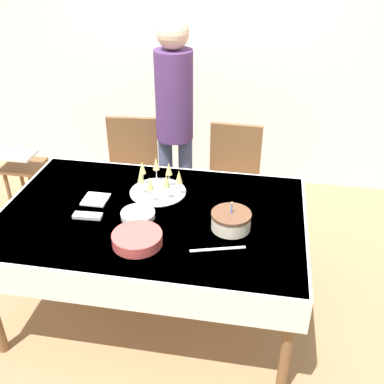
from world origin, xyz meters
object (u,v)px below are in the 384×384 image
Objects in this scene: plate_stack_dessert at (138,215)px; person_standing at (174,112)px; dining_chair_far_right at (232,181)px; plate_stack_main at (137,239)px; high_chair at (23,174)px; birthday_cake at (231,221)px; dining_chair_far_left at (132,172)px; champagne_tray at (158,181)px.

plate_stack_dessert is 1.04m from person_standing.
plate_stack_dessert is at bearing -116.09° from dining_chair_far_right.
plate_stack_main reaches higher than plate_stack_dessert.
high_chair is (-1.30, 1.09, -0.31)m from plate_stack_main.
birthday_cake is 0.83× the size of plate_stack_main.
birthday_cake reaches higher than plate_stack_dessert.
dining_chair_far_left reaches higher than high_chair.
dining_chair_far_left is at bearing -179.98° from dining_chair_far_right.
plate_stack_dessert reaches higher than high_chair.
birthday_cake is at bearing -47.81° from dining_chair_far_left.
champagne_tray is (0.39, -0.67, 0.33)m from dining_chair_far_left.
dining_chair_far_right is at bearing -3.90° from person_standing.
champagne_tray is 1.80× the size of plate_stack_dessert.
high_chair is at bearing -172.11° from dining_chair_far_left.
plate_stack_dessert is at bearing 105.14° from plate_stack_main.
dining_chair_far_left is 1.31m from plate_stack_main.
person_standing is at bearing 117.72° from birthday_cake.
birthday_cake is 0.53m from plate_stack_main.
plate_stack_main is at bearing -71.31° from dining_chair_far_left.
champagne_tray is 1.44m from high_chair.
high_chair is (-1.28, 0.55, -0.36)m from champagne_tray.
dining_chair_far_right is at bearing 63.91° from plate_stack_dessert.
champagne_tray is 0.55m from plate_stack_main.
dining_chair_far_left is at bearing -174.95° from person_standing.
dining_chair_far_left and dining_chair_far_right have the same top height.
person_standing reaches higher than plate_stack_dessert.
champagne_tray is at bearing -122.31° from dining_chair_far_right.
person_standing is at bearing 89.19° from plate_stack_dessert.
dining_chair_far_right is 1.71m from high_chair.
dining_chair_far_left is at bearing 108.69° from plate_stack_main.
plate_stack_main is 0.16× the size of person_standing.
dining_chair_far_right is 2.62× the size of champagne_tray.
dining_chair_far_left reaches higher than plate_stack_dessert.
plate_stack_dessert is at bearing -90.81° from person_standing.
plate_stack_main is (-0.48, -0.23, -0.02)m from birthday_cake.
plate_stack_dessert is (-0.05, -0.30, -0.06)m from champagne_tray.
person_standing reaches higher than dining_chair_far_left.
dining_chair_far_right reaches higher than plate_stack_dessert.
plate_stack_dessert is 1.53m from high_chair.
high_chair is (-1.71, -0.12, -0.03)m from dining_chair_far_right.
birthday_cake is 0.59m from champagne_tray.
dining_chair_far_left reaches higher than birthday_cake.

